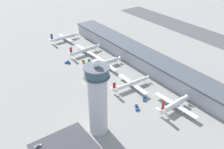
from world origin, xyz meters
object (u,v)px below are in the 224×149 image
service_truck_fuel (137,107)px  service_truck_water (83,61)px  airplane_gate_charlie (105,63)px  service_truck_baggage (67,62)px  airplane_gate_delta (132,83)px  car_navy_sedan (38,146)px  control_tower (98,99)px  airplane_gate_alpha (65,37)px  service_truck_catering (144,99)px  airplane_gate_echo (175,104)px  airplane_gate_bravo (85,50)px

service_truck_fuel → service_truck_water: bearing=176.7°
airplane_gate_charlie → service_truck_baggage: airplane_gate_charlie is taller
airplane_gate_delta → car_navy_sedan: size_ratio=8.43×
control_tower → airplane_gate_alpha: control_tower is taller
service_truck_fuel → car_navy_sedan: service_truck_fuel is taller
airplane_gate_alpha → service_truck_fuel: bearing=-6.0°
airplane_gate_charlie → service_truck_water: airplane_gate_charlie is taller
service_truck_catering → airplane_gate_echo: bearing=24.9°
service_truck_fuel → service_truck_water: (-95.44, 5.47, -0.12)m
control_tower → airplane_gate_echo: bearing=76.6°
airplane_gate_bravo → service_truck_baggage: (9.39, -27.95, -3.46)m
service_truck_baggage → airplane_gate_bravo: bearing=108.6°
airplane_gate_alpha → airplane_gate_charlie: (88.62, 2.24, 0.08)m
airplane_gate_alpha → control_tower: bearing=-18.7°
airplane_gate_alpha → service_truck_water: airplane_gate_alpha is taller
control_tower → car_navy_sedan: 51.23m
airplane_gate_charlie → airplane_gate_echo: size_ratio=0.94×
airplane_gate_echo → car_navy_sedan: airplane_gate_echo is taller
control_tower → service_truck_fuel: bearing=94.9°
airplane_gate_alpha → airplane_gate_bravo: airplane_gate_bravo is taller
airplane_gate_alpha → airplane_gate_charlie: 88.65m
airplane_gate_charlie → airplane_gate_bravo: bearing=-178.7°
airplane_gate_echo → airplane_gate_alpha: bearing=-177.7°
service_truck_fuel → service_truck_water: service_truck_fuel is taller
service_truck_fuel → service_truck_baggage: 103.77m
service_truck_water → car_navy_sedan: bearing=-44.4°
service_truck_catering → service_truck_fuel: (5.44, -13.26, 0.19)m
airplane_gate_bravo → service_truck_fuel: size_ratio=5.83×
airplane_gate_delta → service_truck_catering: airplane_gate_delta is taller
airplane_gate_charlie → service_truck_water: bearing=-147.5°
airplane_gate_charlie → car_navy_sedan: 119.80m
control_tower → car_navy_sedan: (-10.92, -41.71, -27.67)m
airplane_gate_bravo → service_truck_catering: size_ratio=6.68×
airplane_gate_alpha → car_navy_sedan: (154.61, -97.69, -3.61)m
airplane_gate_echo → airplane_gate_bravo: bearing=-177.5°
airplane_gate_alpha → service_truck_baggage: bearing=-24.3°
airplane_gate_delta → airplane_gate_echo: 45.49m
service_truck_baggage → car_navy_sedan: bearing=-36.6°
service_truck_catering → service_truck_fuel: 14.34m
service_truck_water → service_truck_catering: bearing=4.9°
service_truck_fuel → car_navy_sedan: (-7.62, -80.57, -0.46)m
airplane_gate_charlie → airplane_gate_echo: airplane_gate_echo is taller
control_tower → airplane_gate_bravo: bearing=153.7°
service_truck_catering → service_truck_baggage: 100.50m
service_truck_water → car_navy_sedan: 122.94m
airplane_gate_bravo → airplane_gate_charlie: size_ratio=1.01×
service_truck_catering → service_truck_baggage: size_ratio=0.99×
airplane_gate_bravo → service_truck_water: bearing=-37.0°
airplane_gate_bravo → airplane_gate_alpha: bearing=-178.4°
service_truck_fuel → car_navy_sedan: size_ratio=1.41×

